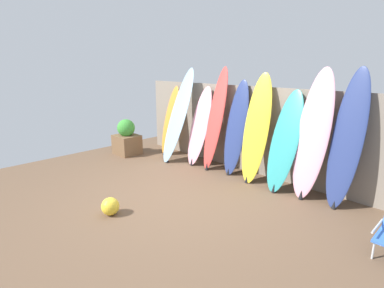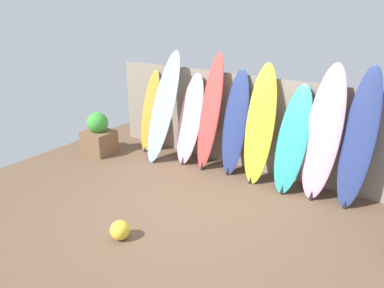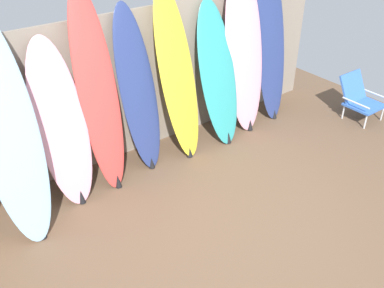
{
  "view_description": "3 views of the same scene",
  "coord_description": "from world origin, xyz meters",
  "px_view_note": "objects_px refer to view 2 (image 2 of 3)",
  "views": [
    {
      "loc": [
        3.56,
        -3.16,
        2.21
      ],
      "look_at": [
        -0.43,
        0.79,
        0.72
      ],
      "focal_mm": 28.0,
      "sensor_mm": 36.0,
      "label": 1
    },
    {
      "loc": [
        3.04,
        -4.12,
        3.07
      ],
      "look_at": [
        -0.22,
        0.55,
        0.88
      ],
      "focal_mm": 35.0,
      "sensor_mm": 36.0,
      "label": 2
    },
    {
      "loc": [
        -2.23,
        -2.25,
        3.06
      ],
      "look_at": [
        -0.09,
        0.61,
        0.8
      ],
      "focal_mm": 40.0,
      "sensor_mm": 36.0,
      "label": 3
    }
  ],
  "objects_px": {
    "surfboard_yellow_5": "(260,125)",
    "surfboard_pink_2": "(190,120)",
    "surfboard_skyblue_1": "(163,107)",
    "surfboard_pink_7": "(323,134)",
    "planter_box": "(99,135)",
    "beach_ball": "(120,230)",
    "surfboard_navy_8": "(359,140)",
    "surfboard_red_3": "(210,113)",
    "surfboard_orange_0": "(150,112)",
    "surfboard_navy_4": "(235,124)",
    "surfboard_teal_6": "(293,140)"
  },
  "relations": [
    {
      "from": "surfboard_skyblue_1",
      "to": "planter_box",
      "type": "distance_m",
      "value": 1.58
    },
    {
      "from": "surfboard_yellow_5",
      "to": "surfboard_red_3",
      "type": "bearing_deg",
      "value": -179.9
    },
    {
      "from": "surfboard_skyblue_1",
      "to": "surfboard_yellow_5",
      "type": "xyz_separation_m",
      "value": [
        2.03,
        0.17,
        -0.04
      ]
    },
    {
      "from": "surfboard_teal_6",
      "to": "surfboard_skyblue_1",
      "type": "bearing_deg",
      "value": -176.84
    },
    {
      "from": "surfboard_yellow_5",
      "to": "surfboard_navy_8",
      "type": "xyz_separation_m",
      "value": [
        1.61,
        0.05,
        0.06
      ]
    },
    {
      "from": "beach_ball",
      "to": "surfboard_red_3",
      "type": "bearing_deg",
      "value": 96.5
    },
    {
      "from": "surfboard_orange_0",
      "to": "surfboard_red_3",
      "type": "bearing_deg",
      "value": -1.69
    },
    {
      "from": "surfboard_navy_4",
      "to": "surfboard_yellow_5",
      "type": "relative_size",
      "value": 0.93
    },
    {
      "from": "surfboard_skyblue_1",
      "to": "beach_ball",
      "type": "xyz_separation_m",
      "value": [
        1.31,
        -2.6,
        -0.94
      ]
    },
    {
      "from": "surfboard_navy_4",
      "to": "beach_ball",
      "type": "bearing_deg",
      "value": -94.01
    },
    {
      "from": "surfboard_skyblue_1",
      "to": "surfboard_pink_2",
      "type": "xyz_separation_m",
      "value": [
        0.54,
        0.15,
        -0.2
      ]
    },
    {
      "from": "surfboard_teal_6",
      "to": "surfboard_yellow_5",
      "type": "bearing_deg",
      "value": 177.8
    },
    {
      "from": "surfboard_navy_4",
      "to": "surfboard_navy_8",
      "type": "xyz_separation_m",
      "value": [
        2.13,
        -0.0,
        0.14
      ]
    },
    {
      "from": "surfboard_navy_4",
      "to": "planter_box",
      "type": "bearing_deg",
      "value": -163.33
    },
    {
      "from": "surfboard_pink_7",
      "to": "beach_ball",
      "type": "bearing_deg",
      "value": -122.85
    },
    {
      "from": "surfboard_red_3",
      "to": "surfboard_pink_7",
      "type": "xyz_separation_m",
      "value": [
        2.11,
        0.02,
        0.0
      ]
    },
    {
      "from": "surfboard_skyblue_1",
      "to": "surfboard_teal_6",
      "type": "height_order",
      "value": "surfboard_skyblue_1"
    },
    {
      "from": "surfboard_orange_0",
      "to": "surfboard_pink_7",
      "type": "bearing_deg",
      "value": -0.41
    },
    {
      "from": "planter_box",
      "to": "beach_ball",
      "type": "bearing_deg",
      "value": -37.37
    },
    {
      "from": "surfboard_skyblue_1",
      "to": "surfboard_red_3",
      "type": "bearing_deg",
      "value": 9.54
    },
    {
      "from": "surfboard_red_3",
      "to": "surfboard_navy_8",
      "type": "bearing_deg",
      "value": 1.12
    },
    {
      "from": "surfboard_red_3",
      "to": "surfboard_yellow_5",
      "type": "distance_m",
      "value": 1.03
    },
    {
      "from": "surfboard_skyblue_1",
      "to": "surfboard_pink_2",
      "type": "relative_size",
      "value": 1.23
    },
    {
      "from": "surfboard_red_3",
      "to": "surfboard_orange_0",
      "type": "bearing_deg",
      "value": 178.31
    },
    {
      "from": "surfboard_navy_4",
      "to": "surfboard_navy_8",
      "type": "height_order",
      "value": "surfboard_navy_8"
    },
    {
      "from": "surfboard_orange_0",
      "to": "beach_ball",
      "type": "height_order",
      "value": "surfboard_orange_0"
    },
    {
      "from": "surfboard_pink_2",
      "to": "planter_box",
      "type": "distance_m",
      "value": 2.04
    },
    {
      "from": "surfboard_skyblue_1",
      "to": "surfboard_navy_4",
      "type": "xyz_separation_m",
      "value": [
        1.51,
        0.22,
        -0.12
      ]
    },
    {
      "from": "surfboard_pink_7",
      "to": "surfboard_navy_8",
      "type": "bearing_deg",
      "value": 3.55
    },
    {
      "from": "surfboard_skyblue_1",
      "to": "planter_box",
      "type": "relative_size",
      "value": 2.41
    },
    {
      "from": "surfboard_red_3",
      "to": "planter_box",
      "type": "relative_size",
      "value": 2.45
    },
    {
      "from": "surfboard_red_3",
      "to": "surfboard_navy_4",
      "type": "xyz_separation_m",
      "value": [
        0.51,
        0.05,
        -0.13
      ]
    },
    {
      "from": "planter_box",
      "to": "surfboard_orange_0",
      "type": "bearing_deg",
      "value": 48.09
    },
    {
      "from": "surfboard_orange_0",
      "to": "surfboard_red_3",
      "type": "xyz_separation_m",
      "value": [
        1.54,
        -0.05,
        0.24
      ]
    },
    {
      "from": "surfboard_orange_0",
      "to": "surfboard_red_3",
      "type": "relative_size",
      "value": 0.78
    },
    {
      "from": "surfboard_red_3",
      "to": "surfboard_yellow_5",
      "type": "relative_size",
      "value": 1.05
    },
    {
      "from": "surfboard_navy_8",
      "to": "planter_box",
      "type": "distance_m",
      "value": 5.04
    },
    {
      "from": "surfboard_skyblue_1",
      "to": "surfboard_pink_7",
      "type": "height_order",
      "value": "surfboard_pink_7"
    },
    {
      "from": "surfboard_yellow_5",
      "to": "surfboard_navy_8",
      "type": "distance_m",
      "value": 1.61
    },
    {
      "from": "surfboard_yellow_5",
      "to": "surfboard_teal_6",
      "type": "xyz_separation_m",
      "value": [
        0.61,
        -0.02,
        -0.14
      ]
    },
    {
      "from": "surfboard_yellow_5",
      "to": "planter_box",
      "type": "height_order",
      "value": "surfboard_yellow_5"
    },
    {
      "from": "surfboard_skyblue_1",
      "to": "surfboard_red_3",
      "type": "height_order",
      "value": "surfboard_red_3"
    },
    {
      "from": "surfboard_pink_2",
      "to": "surfboard_yellow_5",
      "type": "distance_m",
      "value": 1.49
    },
    {
      "from": "surfboard_pink_2",
      "to": "beach_ball",
      "type": "relative_size",
      "value": 6.46
    },
    {
      "from": "surfboard_pink_2",
      "to": "surfboard_navy_4",
      "type": "relative_size",
      "value": 0.91
    },
    {
      "from": "surfboard_yellow_5",
      "to": "surfboard_teal_6",
      "type": "height_order",
      "value": "surfboard_yellow_5"
    },
    {
      "from": "surfboard_yellow_5",
      "to": "surfboard_pink_2",
      "type": "bearing_deg",
      "value": -179.16
    },
    {
      "from": "surfboard_pink_2",
      "to": "planter_box",
      "type": "height_order",
      "value": "surfboard_pink_2"
    },
    {
      "from": "surfboard_navy_8",
      "to": "surfboard_skyblue_1",
      "type": "bearing_deg",
      "value": -176.55
    },
    {
      "from": "surfboard_pink_2",
      "to": "surfboard_navy_8",
      "type": "height_order",
      "value": "surfboard_navy_8"
    }
  ]
}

